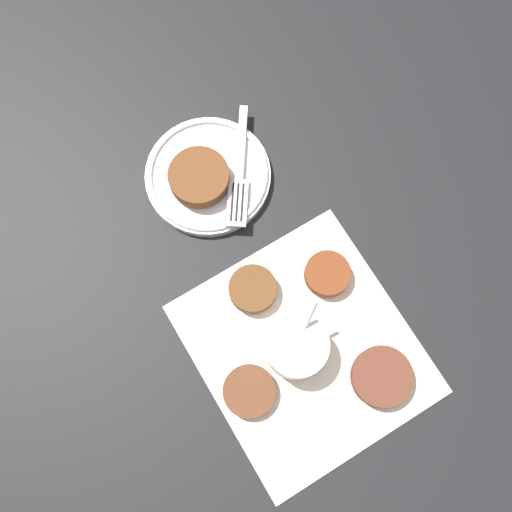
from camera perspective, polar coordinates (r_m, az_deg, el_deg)
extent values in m
plane|color=black|center=(0.83, 4.67, -8.79)|extent=(4.00, 4.00, 0.00)
cube|color=silver|center=(0.83, 4.92, -8.69)|extent=(0.33, 0.31, 0.00)
cylinder|color=silver|center=(0.80, 3.85, -8.64)|extent=(0.08, 0.08, 0.05)
cylinder|color=#C65123|center=(0.81, 3.81, -8.71)|extent=(0.07, 0.07, 0.03)
cone|color=silver|center=(0.79, 2.12, -6.22)|extent=(0.02, 0.02, 0.02)
cylinder|color=silver|center=(0.78, 4.78, -6.64)|extent=(0.03, 0.05, 0.08)
cylinder|color=brown|center=(0.84, 6.81, -1.72)|extent=(0.06, 0.06, 0.02)
cylinder|color=brown|center=(0.83, 11.88, -11.18)|extent=(0.08, 0.08, 0.02)
cylinder|color=brown|center=(0.83, -0.32, -3.19)|extent=(0.07, 0.07, 0.02)
cylinder|color=brown|center=(0.81, -0.65, -12.74)|extent=(0.07, 0.07, 0.01)
cylinder|color=silver|center=(0.89, -4.58, 7.60)|extent=(0.18, 0.18, 0.01)
torus|color=silver|center=(0.88, -4.63, 7.82)|extent=(0.18, 0.18, 0.01)
cylinder|color=brown|center=(0.86, -5.46, 7.49)|extent=(0.09, 0.09, 0.02)
cube|color=silver|center=(0.89, -1.40, 10.80)|extent=(0.10, 0.09, 0.00)
cube|color=silver|center=(0.85, -1.79, 5.10)|extent=(0.07, 0.07, 0.00)
cube|color=black|center=(0.85, -2.28, 5.18)|extent=(0.05, 0.04, 0.00)
cube|color=black|center=(0.85, -1.80, 5.16)|extent=(0.05, 0.04, 0.00)
cube|color=black|center=(0.85, -1.31, 5.13)|extent=(0.05, 0.04, 0.00)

